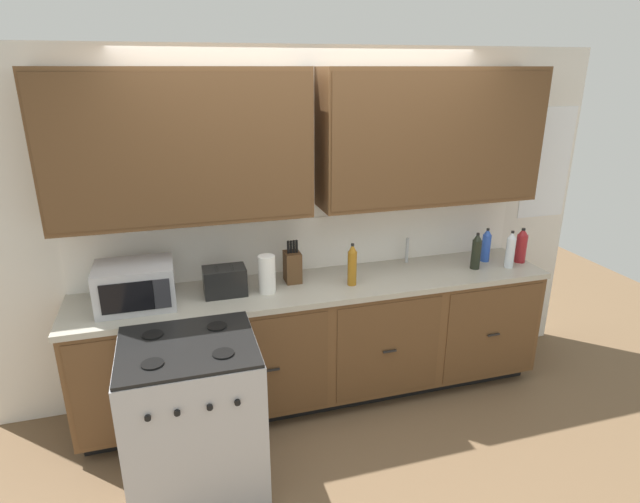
{
  "coord_description": "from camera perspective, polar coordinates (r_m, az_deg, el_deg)",
  "views": [
    {
      "loc": [
        -0.96,
        -2.94,
        2.38
      ],
      "look_at": [
        -0.01,
        0.27,
        1.18
      ],
      "focal_mm": 29.1,
      "sensor_mm": 36.0,
      "label": 1
    }
  ],
  "objects": [
    {
      "name": "counter_run",
      "position": [
        3.88,
        0.01,
        -9.7
      ],
      "size": [
        3.4,
        0.64,
        0.93
      ],
      "color": "black",
      "rests_on": "ground_plane"
    },
    {
      "name": "bottle_dark",
      "position": [
        4.07,
        16.8,
        0.01
      ],
      "size": [
        0.07,
        0.07,
        0.28
      ],
      "color": "black",
      "rests_on": "counter_run"
    },
    {
      "name": "bottle_amber",
      "position": [
        3.61,
        3.56,
        -1.48
      ],
      "size": [
        0.06,
        0.06,
        0.3
      ],
      "color": "#9E6619",
      "rests_on": "counter_run"
    },
    {
      "name": "bottle_blue",
      "position": [
        4.26,
        17.81,
        0.66
      ],
      "size": [
        0.07,
        0.07,
        0.27
      ],
      "color": "blue",
      "rests_on": "counter_run"
    },
    {
      "name": "paper_towel_roll",
      "position": [
        3.51,
        -5.86,
        -2.48
      ],
      "size": [
        0.12,
        0.12,
        0.26
      ],
      "primitive_type": "cylinder",
      "color": "white",
      "rests_on": "counter_run"
    },
    {
      "name": "toaster",
      "position": [
        3.53,
        -10.42,
        -3.22
      ],
      "size": [
        0.28,
        0.18,
        0.19
      ],
      "color": "black",
      "rests_on": "counter_run"
    },
    {
      "name": "bottle_red",
      "position": [
        4.33,
        21.27,
        0.61
      ],
      "size": [
        0.08,
        0.08,
        0.28
      ],
      "color": "maroon",
      "rests_on": "counter_run"
    },
    {
      "name": "ground_plane",
      "position": [
        3.9,
        1.28,
        -17.91
      ],
      "size": [
        8.43,
        8.43,
        0.0
      ],
      "primitive_type": "plane",
      "color": "brown"
    },
    {
      "name": "bottle_clear",
      "position": [
        4.18,
        20.21,
        0.19
      ],
      "size": [
        0.07,
        0.07,
        0.29
      ],
      "color": "silver",
      "rests_on": "counter_run"
    },
    {
      "name": "wall_unit",
      "position": [
        3.64,
        -0.87,
        8.55
      ],
      "size": [
        4.57,
        0.4,
        2.52
      ],
      "color": "white",
      "rests_on": "ground_plane"
    },
    {
      "name": "microwave",
      "position": [
        3.49,
        -19.64,
        -3.53
      ],
      "size": [
        0.48,
        0.37,
        0.28
      ],
      "color": "#B7B7BC",
      "rests_on": "counter_run"
    },
    {
      "name": "stove_range",
      "position": [
        3.24,
        -13.69,
        -17.15
      ],
      "size": [
        0.76,
        0.68,
        0.95
      ],
      "color": "#B7B7BC",
      "rests_on": "ground_plane"
    },
    {
      "name": "knife_block",
      "position": [
        3.67,
        -3.04,
        -1.63
      ],
      "size": [
        0.11,
        0.14,
        0.31
      ],
      "color": "#52361E",
      "rests_on": "counter_run"
    },
    {
      "name": "sink_faucet",
      "position": [
        4.09,
        9.54,
        0.14
      ],
      "size": [
        0.02,
        0.02,
        0.2
      ],
      "primitive_type": "cylinder",
      "color": "#B2B5BA",
      "rests_on": "counter_run"
    }
  ]
}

